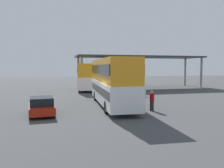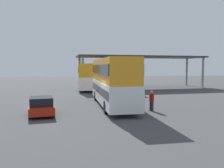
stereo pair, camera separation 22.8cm
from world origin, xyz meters
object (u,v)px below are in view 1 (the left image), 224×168
parked_hatchback (42,106)px  double_decker_near_canopy (88,76)px  double_decker_main (112,80)px  pedestrian_waiting (152,101)px  double_decker_mid_row (112,74)px

parked_hatchback → double_decker_near_canopy: bearing=-23.2°
double_decker_main → double_decker_near_canopy: double_decker_main is taller
double_decker_main → pedestrian_waiting: (2.74, -3.05, -1.52)m
pedestrian_waiting → parked_hatchback: bearing=-127.6°
parked_hatchback → double_decker_mid_row: size_ratio=0.35×
double_decker_mid_row → double_decker_near_canopy: bearing=89.5°
double_decker_mid_row → pedestrian_waiting: double_decker_mid_row is taller
parked_hatchback → double_decker_main: bearing=-70.7°
double_decker_mid_row → double_decker_main: bearing=167.5°
double_decker_mid_row → parked_hatchback: bearing=152.9°
double_decker_main → double_decker_mid_row: 15.76m
parked_hatchback → double_decker_mid_row: (8.63, 18.65, 1.69)m
parked_hatchback → double_decker_near_canopy: 19.19m
double_decker_mid_row → pedestrian_waiting: bearing=177.6°
parked_hatchback → pedestrian_waiting: size_ratio=2.46×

